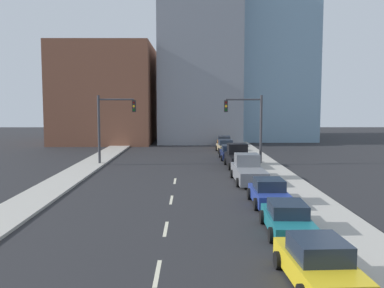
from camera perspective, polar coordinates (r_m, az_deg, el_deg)
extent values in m
cube|color=#ADA89E|center=(50.18, -11.11, -1.25)|extent=(2.67, 88.21, 0.17)
cube|color=#ADA89E|center=(49.81, 7.98, -1.25)|extent=(2.67, 88.21, 0.17)
cube|color=beige|center=(15.44, -4.64, -16.75)|extent=(0.16, 2.40, 0.01)
cube|color=beige|center=(20.35, -3.51, -11.21)|extent=(0.16, 2.40, 0.01)
cube|color=beige|center=(26.17, -2.77, -7.44)|extent=(0.16, 2.40, 0.01)
cube|color=beige|center=(32.35, -2.29, -4.95)|extent=(0.16, 2.40, 0.01)
cube|color=brown|center=(66.33, -11.28, 6.50)|extent=(14.00, 16.00, 14.38)
cube|color=gray|center=(69.52, 0.92, 11.50)|extent=(12.00, 20.00, 26.35)
cube|color=#7A9EB7|center=(74.70, 9.80, 11.72)|extent=(13.00, 20.00, 28.22)
cylinder|color=#38383D|center=(41.39, -12.30, 1.80)|extent=(0.24, 0.24, 6.60)
cylinder|color=#38383D|center=(41.00, -10.08, 5.87)|extent=(3.35, 0.16, 0.16)
cube|color=black|center=(40.75, -7.74, 5.02)|extent=(0.34, 0.32, 1.10)
cylinder|color=#4C0C0C|center=(40.58, -7.78, 5.50)|extent=(0.22, 0.04, 0.22)
cylinder|color=yellow|center=(40.58, -7.77, 5.02)|extent=(0.22, 0.04, 0.22)
cylinder|color=#0C3F14|center=(40.58, -7.76, 4.54)|extent=(0.22, 0.04, 0.22)
cylinder|color=#38383D|center=(41.04, 9.18, 1.83)|extent=(0.24, 0.24, 6.60)
cylinder|color=#38383D|center=(40.72, 6.91, 5.92)|extent=(3.35, 0.16, 0.16)
cube|color=black|center=(40.55, 4.54, 5.05)|extent=(0.34, 0.32, 1.10)
cylinder|color=#4C0C0C|center=(40.38, 4.56, 5.53)|extent=(0.22, 0.04, 0.22)
cylinder|color=yellow|center=(40.38, 4.56, 5.05)|extent=(0.22, 0.04, 0.22)
cylinder|color=#0C3F14|center=(40.38, 4.56, 4.57)|extent=(0.22, 0.04, 0.22)
cube|color=gold|center=(14.90, 16.48, -15.66)|extent=(2.06, 4.51, 0.71)
cube|color=#1E2838|center=(14.67, 16.55, -13.20)|extent=(1.72, 2.07, 0.64)
cylinder|color=black|center=(15.93, 11.39, -14.95)|extent=(0.25, 0.63, 0.62)
cylinder|color=black|center=(16.49, 18.05, -14.39)|extent=(0.25, 0.63, 0.62)
cube|color=#196B75|center=(20.06, 12.58, -10.11)|extent=(1.95, 4.65, 0.63)
cube|color=#1E2838|center=(19.91, 12.62, -8.42)|extent=(1.64, 2.12, 0.59)
cylinder|color=black|center=(21.31, 9.37, -9.59)|extent=(0.24, 0.67, 0.66)
cylinder|color=black|center=(21.64, 14.30, -9.46)|extent=(0.24, 0.67, 0.66)
cylinder|color=black|center=(18.61, 10.55, -11.84)|extent=(0.24, 0.67, 0.66)
cylinder|color=black|center=(18.98, 16.20, -11.63)|extent=(0.24, 0.67, 0.66)
cube|color=navy|center=(25.23, 10.21, -6.78)|extent=(1.83, 4.30, 0.68)
cube|color=#1E2838|center=(25.10, 10.24, -5.32)|extent=(1.61, 1.93, 0.63)
cylinder|color=black|center=(26.40, 7.65, -6.61)|extent=(0.22, 0.69, 0.69)
cylinder|color=black|center=(26.73, 11.69, -6.53)|extent=(0.22, 0.69, 0.69)
cylinder|color=black|center=(23.83, 8.54, -7.94)|extent=(0.22, 0.69, 0.69)
cylinder|color=black|center=(24.19, 13.01, -7.82)|extent=(0.22, 0.69, 0.69)
cube|color=slate|center=(32.02, 7.55, -3.93)|extent=(2.07, 5.99, 0.93)
cube|color=slate|center=(32.76, 7.34, -2.09)|extent=(1.78, 1.81, 0.91)
cylinder|color=black|center=(33.75, 5.34, -3.98)|extent=(0.23, 0.66, 0.65)
cylinder|color=black|center=(34.04, 8.80, -3.94)|extent=(0.23, 0.66, 0.65)
cylinder|color=black|center=(30.13, 6.13, -5.12)|extent=(0.23, 0.66, 0.65)
cylinder|color=black|center=(30.46, 9.99, -5.06)|extent=(0.23, 0.66, 0.65)
cube|color=black|center=(39.33, 6.22, -2.14)|extent=(2.17, 5.42, 0.99)
cube|color=black|center=(40.01, 6.06, -0.62)|extent=(1.80, 1.67, 0.95)
cylinder|color=black|center=(40.88, 4.45, -2.34)|extent=(0.24, 0.63, 0.63)
cylinder|color=black|center=(41.17, 7.28, -2.31)|extent=(0.24, 0.63, 0.63)
cylinder|color=black|center=(37.61, 5.04, -3.02)|extent=(0.24, 0.63, 0.63)
cylinder|color=black|center=(37.93, 8.11, -2.99)|extent=(0.24, 0.63, 0.63)
cube|color=#141E47|center=(44.90, 5.10, -1.39)|extent=(1.87, 4.68, 0.69)
cube|color=#1E2838|center=(44.83, 5.11, -0.56)|extent=(1.63, 2.11, 0.62)
cylinder|color=black|center=(46.28, 3.76, -1.44)|extent=(0.22, 0.60, 0.60)
cylinder|color=black|center=(46.45, 6.11, -1.44)|extent=(0.22, 0.60, 0.60)
cylinder|color=black|center=(43.42, 4.01, -1.90)|extent=(0.22, 0.60, 0.60)
cylinder|color=black|center=(43.60, 6.52, -1.89)|extent=(0.22, 0.60, 0.60)
cube|color=tan|center=(51.52, 4.46, -0.50)|extent=(1.97, 4.41, 0.68)
cube|color=#1E2838|center=(51.45, 4.47, 0.22)|extent=(1.64, 2.02, 0.62)
cylinder|color=black|center=(52.75, 3.29, -0.56)|extent=(0.25, 0.68, 0.67)
cylinder|color=black|center=(52.98, 5.25, -0.54)|extent=(0.25, 0.68, 0.67)
cylinder|color=black|center=(50.10, 3.63, -0.88)|extent=(0.25, 0.68, 0.67)
cylinder|color=black|center=(50.35, 5.69, -0.86)|extent=(0.25, 0.68, 0.67)
cube|color=orange|center=(56.54, 4.30, 0.04)|extent=(1.98, 4.40, 0.73)
cube|color=#1E2838|center=(56.48, 4.31, 0.73)|extent=(1.65, 2.02, 0.65)
cylinder|color=black|center=(57.87, 3.36, -0.06)|extent=(0.25, 0.62, 0.61)
cylinder|color=black|center=(57.92, 5.16, -0.06)|extent=(0.25, 0.62, 0.61)
cylinder|color=black|center=(55.21, 3.39, -0.32)|extent=(0.25, 0.62, 0.61)
cylinder|color=black|center=(55.26, 5.28, -0.33)|extent=(0.25, 0.62, 0.61)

